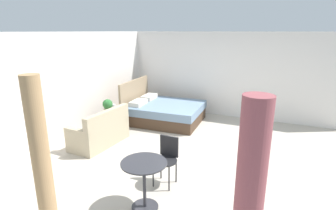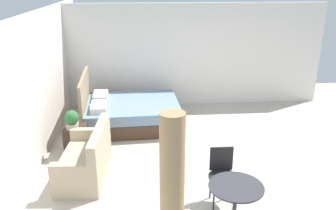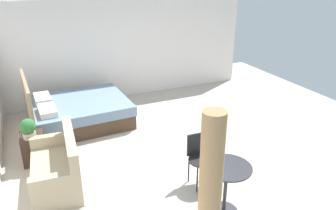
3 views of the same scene
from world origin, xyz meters
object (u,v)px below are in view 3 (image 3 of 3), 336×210
object	(u,v)px
potted_plant	(28,128)
cafe_chair_near_window	(199,154)
bed	(77,112)
balcony_table	(226,181)
nightstand	(33,148)
vase	(29,128)
couch	(58,168)

from	to	relation	value
potted_plant	cafe_chair_near_window	world-z (taller)	potted_plant
bed	balcony_table	size ratio (longest dim) A/B	2.83
balcony_table	bed	bearing A→B (deg)	20.61
potted_plant	balcony_table	world-z (taller)	potted_plant
nightstand	balcony_table	size ratio (longest dim) A/B	0.69
balcony_table	cafe_chair_near_window	distance (m)	0.78
potted_plant	cafe_chair_near_window	xyz separation A→B (m)	(-1.64, -2.41, -0.19)
bed	potted_plant	xyz separation A→B (m)	(-1.32, 0.99, 0.41)
bed	potted_plant	bearing A→B (deg)	143.12
vase	cafe_chair_near_window	bearing A→B (deg)	-127.78
bed	balcony_table	distance (m)	3.99
potted_plant	vase	distance (m)	0.24
couch	balcony_table	bearing A→B (deg)	-128.60
bed	potted_plant	world-z (taller)	bed
bed	potted_plant	distance (m)	1.69
nightstand	cafe_chair_near_window	bearing A→B (deg)	-126.07
balcony_table	couch	bearing A→B (deg)	51.40
nightstand	cafe_chair_near_window	size ratio (longest dim) A/B	0.62
potted_plant	couch	bearing A→B (deg)	-156.11
nightstand	balcony_table	distance (m)	3.46
bed	cafe_chair_near_window	bearing A→B (deg)	-154.33
cafe_chair_near_window	couch	bearing A→B (deg)	67.44
nightstand	vase	world-z (taller)	vase
bed	nightstand	size ratio (longest dim) A/B	4.13
nightstand	bed	bearing A→B (deg)	-38.43
couch	nightstand	world-z (taller)	couch
bed	couch	world-z (taller)	bed
vase	cafe_chair_near_window	xyz separation A→B (m)	(-1.86, -2.40, -0.09)
bed	vase	size ratio (longest dim) A/B	12.94
potted_plant	balcony_table	xyz separation A→B (m)	(-2.41, -2.39, -0.18)
couch	nightstand	xyz separation A→B (m)	(0.88, 0.32, -0.03)
couch	balcony_table	xyz separation A→B (m)	(-1.63, -2.04, 0.23)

